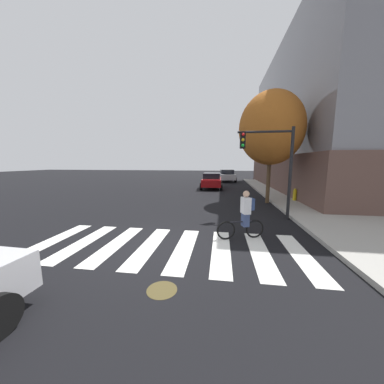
# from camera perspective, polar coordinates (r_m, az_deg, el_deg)

# --- Properties ---
(ground_plane) EXTENTS (120.00, 120.00, 0.00)m
(ground_plane) POSITION_cam_1_polar(r_m,az_deg,el_deg) (6.79, -12.05, -14.69)
(ground_plane) COLOR black
(crosswalk_stripes) EXTENTS (8.47, 3.20, 0.01)m
(crosswalk_stripes) POSITION_cam_1_polar(r_m,az_deg,el_deg) (6.62, -7.18, -15.13)
(crosswalk_stripes) COLOR silver
(crosswalk_stripes) RESTS_ON ground
(manhole_cover) EXTENTS (0.64, 0.64, 0.01)m
(manhole_cover) POSITION_cam_1_polar(r_m,az_deg,el_deg) (4.72, -8.48, -25.65)
(manhole_cover) COLOR #473D1E
(manhole_cover) RESTS_ON ground
(sedan_mid) EXTENTS (2.18, 4.58, 1.58)m
(sedan_mid) POSITION_cam_1_polar(r_m,az_deg,el_deg) (20.71, 5.61, 3.28)
(sedan_mid) COLOR maroon
(sedan_mid) RESTS_ON ground
(sedan_far) EXTENTS (2.53, 4.89, 1.64)m
(sedan_far) POSITION_cam_1_polar(r_m,az_deg,el_deg) (28.55, 9.76, 4.66)
(sedan_far) COLOR #B7B7BC
(sedan_far) RESTS_ON ground
(cyclist) EXTENTS (1.65, 0.57, 1.69)m
(cyclist) POSITION_cam_1_polar(r_m,az_deg,el_deg) (7.21, 14.61, -6.32)
(cyclist) COLOR black
(cyclist) RESTS_ON ground
(traffic_light_near) EXTENTS (2.47, 0.28, 4.20)m
(traffic_light_near) POSITION_cam_1_polar(r_m,az_deg,el_deg) (9.97, 21.69, 9.06)
(traffic_light_near) COLOR black
(traffic_light_near) RESTS_ON ground
(fire_hydrant) EXTENTS (0.33, 0.22, 0.78)m
(fire_hydrant) POSITION_cam_1_polar(r_m,az_deg,el_deg) (14.97, 27.04, -0.64)
(fire_hydrant) COLOR gold
(fire_hydrant) RESTS_ON sidewalk
(street_tree_near) EXTENTS (3.94, 3.94, 7.00)m
(street_tree_near) POSITION_cam_1_polar(r_m,az_deg,el_deg) (14.07, 21.45, 16.35)
(street_tree_near) COLOR #4C3823
(street_tree_near) RESTS_ON ground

